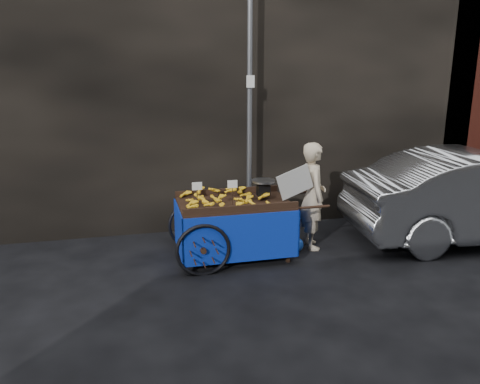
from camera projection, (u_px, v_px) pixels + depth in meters
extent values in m
plane|color=black|center=(251.00, 265.00, 6.37)|extent=(80.00, 80.00, 0.00)
cube|color=black|center=(157.00, 74.00, 7.95)|extent=(11.00, 2.00, 5.00)
cylinder|color=slate|center=(249.00, 108.00, 7.15)|extent=(0.08, 0.08, 4.00)
cube|color=white|center=(250.00, 81.00, 7.00)|extent=(0.12, 0.02, 0.18)
cube|color=black|center=(234.00, 204.00, 6.48)|extent=(1.54, 0.96, 0.06)
cube|color=black|center=(227.00, 192.00, 6.88)|extent=(1.54, 0.04, 0.10)
cube|color=black|center=(242.00, 209.00, 6.03)|extent=(1.54, 0.04, 0.10)
cube|color=black|center=(289.00, 236.00, 6.37)|extent=(0.05, 0.05, 0.77)
cube|color=black|center=(272.00, 219.00, 7.09)|extent=(0.05, 0.05, 0.77)
cylinder|color=black|center=(313.00, 207.00, 6.34)|extent=(0.48, 0.04, 0.04)
cylinder|color=black|center=(293.00, 193.00, 7.06)|extent=(0.48, 0.04, 0.04)
torus|color=black|center=(203.00, 250.00, 5.98)|extent=(0.72, 0.05, 0.72)
torus|color=black|center=(192.00, 225.00, 6.95)|extent=(0.72, 0.05, 0.72)
cylinder|color=black|center=(197.00, 237.00, 6.47)|extent=(0.05, 1.08, 0.05)
cube|color=#082799|center=(243.00, 239.00, 6.10)|extent=(1.57, 0.02, 0.65)
cube|color=#082799|center=(227.00, 216.00, 7.02)|extent=(1.57, 0.02, 0.65)
cube|color=#082799|center=(179.00, 231.00, 6.38)|extent=(0.02, 1.00, 0.65)
cube|color=#082799|center=(287.00, 222.00, 6.74)|extent=(0.02, 1.00, 0.65)
cube|color=black|center=(263.00, 190.00, 6.58)|extent=(0.17, 0.13, 0.15)
cylinder|color=silver|center=(263.00, 181.00, 6.54)|extent=(0.33, 0.33, 0.03)
cube|color=white|center=(197.00, 186.00, 6.18)|extent=(0.13, 0.01, 0.11)
cube|color=white|center=(232.00, 184.00, 6.28)|extent=(0.13, 0.01, 0.11)
imported|color=#C4B092|center=(313.00, 196.00, 6.83)|extent=(0.44, 0.61, 1.58)
cube|color=beige|center=(295.00, 182.00, 6.50)|extent=(0.58, 0.10, 0.50)
ellipsoid|color=#1744B1|center=(295.00, 245.00, 6.78)|extent=(0.25, 0.20, 0.22)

